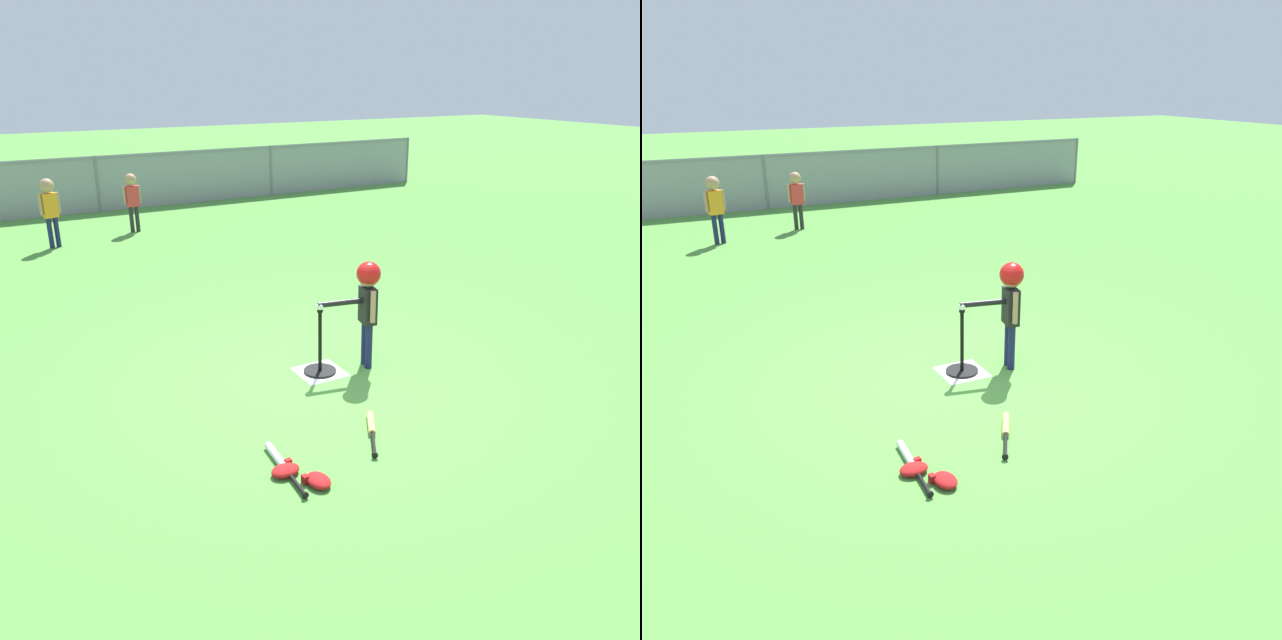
{
  "view_description": "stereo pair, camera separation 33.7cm",
  "coord_description": "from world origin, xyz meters",
  "views": [
    {
      "loc": [
        -2.63,
        -4.79,
        2.76
      ],
      "look_at": [
        0.19,
        0.17,
        0.55
      ],
      "focal_mm": 36.03,
      "sensor_mm": 36.0,
      "label": 1
    },
    {
      "loc": [
        -2.33,
        -4.94,
        2.76
      ],
      "look_at": [
        0.19,
        0.17,
        0.55
      ],
      "focal_mm": 36.03,
      "sensor_mm": 36.0,
      "label": 2
    }
  ],
  "objects": [
    {
      "name": "home_plate",
      "position": [
        0.19,
        0.17,
        0.0
      ],
      "size": [
        0.44,
        0.44,
        0.01
      ],
      "primitive_type": "cube",
      "color": "white",
      "rests_on": "ground_plane"
    },
    {
      "name": "batting_tee",
      "position": [
        0.19,
        0.17,
        0.1
      ],
      "size": [
        0.32,
        0.32,
        0.65
      ],
      "color": "black",
      "rests_on": "ground_plane"
    },
    {
      "name": "baseball_on_tee",
      "position": [
        0.19,
        0.17,
        0.69
      ],
      "size": [
        0.07,
        0.07,
        0.07
      ],
      "primitive_type": "sphere",
      "color": "white",
      "rests_on": "batting_tee"
    },
    {
      "name": "ground_plane",
      "position": [
        0.0,
        0.0,
        0.0
      ],
      "size": [
        60.0,
        60.0,
        0.0
      ],
      "primitive_type": "plane",
      "color": "#51933D"
    },
    {
      "name": "fielder_near_right",
      "position": [
        0.17,
        7.01,
        0.68
      ],
      "size": [
        0.32,
        0.21,
        1.06
      ],
      "color": "#262626",
      "rests_on": "ground_plane"
    },
    {
      "name": "spare_bat_silver",
      "position": [
        -0.86,
        -1.07,
        0.03
      ],
      "size": [
        0.1,
        0.72,
        0.06
      ],
      "color": "silver",
      "rests_on": "ground_plane"
    },
    {
      "name": "spare_bat_wood",
      "position": [
        0.01,
        -1.0,
        0.03
      ],
      "size": [
        0.38,
        0.58,
        0.06
      ],
      "color": "#DBB266",
      "rests_on": "ground_plane"
    },
    {
      "name": "outfield_fence",
      "position": [
        0.0,
        9.21,
        0.62
      ],
      "size": [
        16.06,
        0.06,
        1.15
      ],
      "color": "slate",
      "rests_on": "ground_plane"
    },
    {
      "name": "glove_near_bats",
      "position": [
        -0.73,
        -1.43,
        0.04
      ],
      "size": [
        0.19,
        0.23,
        0.07
      ],
      "color": "#B21919",
      "rests_on": "ground_plane"
    },
    {
      "name": "glove_by_plate",
      "position": [
        -0.88,
        -1.2,
        0.04
      ],
      "size": [
        0.23,
        0.18,
        0.07
      ],
      "color": "#B21919",
      "rests_on": "ground_plane"
    },
    {
      "name": "batter_child",
      "position": [
        0.66,
        0.07,
        0.77
      ],
      "size": [
        0.62,
        0.3,
        1.08
      ],
      "color": "#191E4C",
      "rests_on": "ground_plane"
    },
    {
      "name": "fielder_near_left",
      "position": [
        -1.3,
        6.54,
        0.74
      ],
      "size": [
        0.33,
        0.23,
        1.15
      ],
      "color": "#191E4C",
      "rests_on": "ground_plane"
    }
  ]
}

